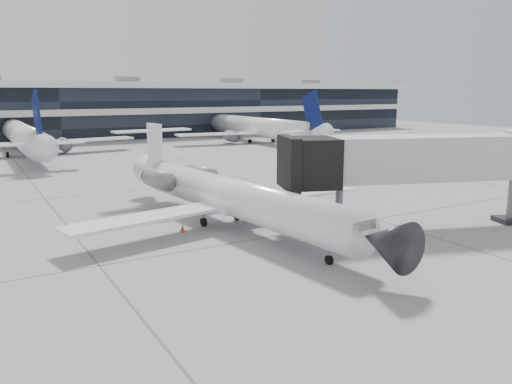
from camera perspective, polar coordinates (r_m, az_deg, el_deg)
ground at (r=31.98m, az=0.29°, el=-5.38°), size 220.00×220.00×0.00m
terminal at (r=109.56m, az=-22.35°, el=8.30°), size 170.00×22.00×10.00m
bg_jet_center at (r=82.23m, az=-24.87°, el=3.86°), size 32.00×40.00×9.60m
bg_jet_right at (r=94.71m, az=0.01°, el=5.76°), size 32.00×40.00×9.60m
regional_jet at (r=34.43m, az=-3.14°, el=-0.33°), size 22.80×28.46×6.57m
jet_bridge at (r=36.39m, az=20.63°, el=3.63°), size 19.89×10.00×6.55m
traffic_cone at (r=33.86m, az=-8.41°, el=-4.11°), size 0.46×0.46×0.53m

